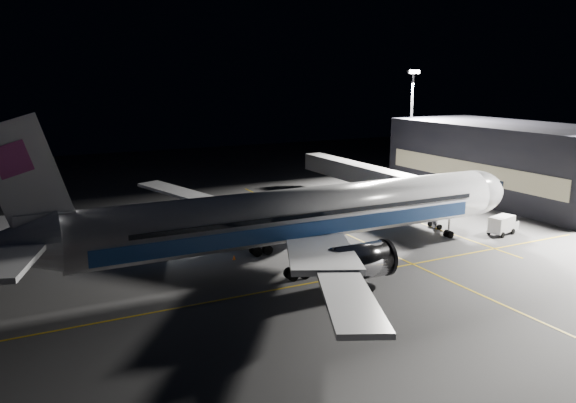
{
  "coord_description": "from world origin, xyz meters",
  "views": [
    {
      "loc": [
        -27.51,
        -50.51,
        19.48
      ],
      "look_at": [
        -0.13,
        3.27,
        6.0
      ],
      "focal_mm": 35.0,
      "sensor_mm": 36.0,
      "label": 1
    }
  ],
  "objects_px": {
    "jet_bridge": "(374,177)",
    "baggage_tug": "(168,236)",
    "service_truck": "(503,224)",
    "safety_cone_b": "(331,242)",
    "floodlight_mast_north": "(411,116)",
    "safety_cone_a": "(234,257)",
    "airliner": "(294,216)",
    "safety_cone_c": "(274,226)"
  },
  "relations": [
    {
      "from": "jet_bridge",
      "to": "service_truck",
      "type": "bearing_deg",
      "value": -73.94
    },
    {
      "from": "safety_cone_a",
      "to": "safety_cone_c",
      "type": "xyz_separation_m",
      "value": [
        9.56,
        10.0,
        -0.02
      ]
    },
    {
      "from": "service_truck",
      "to": "safety_cone_b",
      "type": "bearing_deg",
      "value": 150.99
    },
    {
      "from": "airliner",
      "to": "service_truck",
      "type": "relative_size",
      "value": 12.5
    },
    {
      "from": "jet_bridge",
      "to": "service_truck",
      "type": "relative_size",
      "value": 6.99
    },
    {
      "from": "service_truck",
      "to": "safety_cone_b",
      "type": "distance_m",
      "value": 22.55
    },
    {
      "from": "floodlight_mast_north",
      "to": "service_truck",
      "type": "distance_m",
      "value": 37.7
    },
    {
      "from": "service_truck",
      "to": "safety_cone_b",
      "type": "height_order",
      "value": "service_truck"
    },
    {
      "from": "jet_bridge",
      "to": "baggage_tug",
      "type": "xyz_separation_m",
      "value": [
        -32.95,
        -4.21,
        -3.89
      ]
    },
    {
      "from": "floodlight_mast_north",
      "to": "baggage_tug",
      "type": "relative_size",
      "value": 9.1
    },
    {
      "from": "jet_bridge",
      "to": "safety_cone_a",
      "type": "xyz_separation_m",
      "value": [
        -28.35,
        -14.06,
        -4.3
      ]
    },
    {
      "from": "baggage_tug",
      "to": "safety_cone_b",
      "type": "height_order",
      "value": "baggage_tug"
    },
    {
      "from": "safety_cone_a",
      "to": "safety_cone_c",
      "type": "height_order",
      "value": "safety_cone_a"
    },
    {
      "from": "safety_cone_a",
      "to": "safety_cone_b",
      "type": "xyz_separation_m",
      "value": [
        12.35,
        0.0,
        -0.02
      ]
    },
    {
      "from": "airliner",
      "to": "safety_cone_c",
      "type": "xyz_separation_m",
      "value": [
        4.29,
        14.0,
        -4.91
      ]
    },
    {
      "from": "safety_cone_b",
      "to": "safety_cone_c",
      "type": "distance_m",
      "value": 10.38
    },
    {
      "from": "floodlight_mast_north",
      "to": "baggage_tug",
      "type": "xyz_separation_m",
      "value": [
        -50.95,
        -18.14,
        -11.68
      ]
    },
    {
      "from": "safety_cone_b",
      "to": "service_truck",
      "type": "bearing_deg",
      "value": -15.17
    },
    {
      "from": "service_truck",
      "to": "safety_cone_a",
      "type": "height_order",
      "value": "service_truck"
    },
    {
      "from": "safety_cone_b",
      "to": "airliner",
      "type": "bearing_deg",
      "value": -150.52
    },
    {
      "from": "baggage_tug",
      "to": "safety_cone_a",
      "type": "distance_m",
      "value": 10.87
    },
    {
      "from": "airliner",
      "to": "jet_bridge",
      "type": "bearing_deg",
      "value": 38.04
    },
    {
      "from": "floodlight_mast_north",
      "to": "jet_bridge",
      "type": "bearing_deg",
      "value": -142.26
    },
    {
      "from": "airliner",
      "to": "safety_cone_b",
      "type": "bearing_deg",
      "value": 29.48
    },
    {
      "from": "airliner",
      "to": "jet_bridge",
      "type": "distance_m",
      "value": 29.31
    },
    {
      "from": "baggage_tug",
      "to": "safety_cone_b",
      "type": "xyz_separation_m",
      "value": [
        16.95,
        -9.84,
        -0.44
      ]
    },
    {
      "from": "floodlight_mast_north",
      "to": "safety_cone_a",
      "type": "distance_m",
      "value": 55.48
    },
    {
      "from": "jet_bridge",
      "to": "safety_cone_b",
      "type": "xyz_separation_m",
      "value": [
        -16.0,
        -14.06,
        -4.32
      ]
    },
    {
      "from": "jet_bridge",
      "to": "service_truck",
      "type": "distance_m",
      "value": 21.03
    },
    {
      "from": "service_truck",
      "to": "safety_cone_a",
      "type": "relative_size",
      "value": 8.88
    },
    {
      "from": "baggage_tug",
      "to": "safety_cone_b",
      "type": "relative_size",
      "value": 4.43
    },
    {
      "from": "safety_cone_a",
      "to": "safety_cone_b",
      "type": "relative_size",
      "value": 1.08
    },
    {
      "from": "jet_bridge",
      "to": "baggage_tug",
      "type": "bearing_deg",
      "value": -172.71
    },
    {
      "from": "floodlight_mast_north",
      "to": "safety_cone_a",
      "type": "relative_size",
      "value": 37.37
    },
    {
      "from": "safety_cone_b",
      "to": "safety_cone_c",
      "type": "height_order",
      "value": "same"
    },
    {
      "from": "jet_bridge",
      "to": "baggage_tug",
      "type": "relative_size",
      "value": 15.12
    },
    {
      "from": "jet_bridge",
      "to": "floodlight_mast_north",
      "type": "distance_m",
      "value": 24.06
    },
    {
      "from": "safety_cone_b",
      "to": "safety_cone_c",
      "type": "bearing_deg",
      "value": 105.58
    },
    {
      "from": "airliner",
      "to": "safety_cone_c",
      "type": "bearing_deg",
      "value": 72.97
    },
    {
      "from": "airliner",
      "to": "safety_cone_c",
      "type": "distance_m",
      "value": 15.44
    },
    {
      "from": "safety_cone_a",
      "to": "airliner",
      "type": "bearing_deg",
      "value": -37.16
    },
    {
      "from": "service_truck",
      "to": "safety_cone_a",
      "type": "xyz_separation_m",
      "value": [
        -34.1,
        5.9,
        -0.99
      ]
    }
  ]
}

